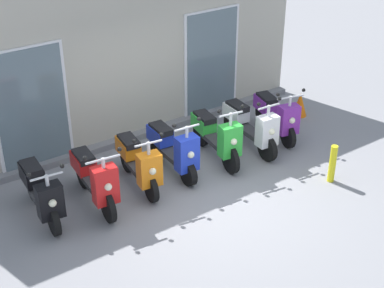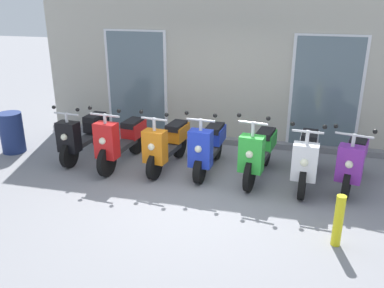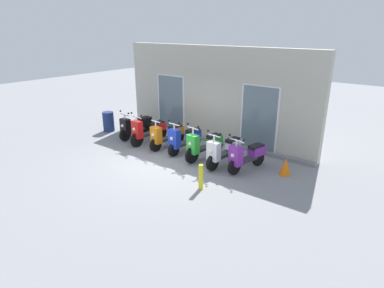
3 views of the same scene
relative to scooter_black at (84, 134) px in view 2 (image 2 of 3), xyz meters
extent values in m
plane|color=gray|center=(2.48, -1.07, -0.48)|extent=(40.00, 40.00, 0.00)
cube|color=#B2AD9E|center=(2.48, 1.66, 1.26)|extent=(8.00, 0.30, 3.47)
cube|color=slate|center=(2.48, 1.41, -0.42)|extent=(8.00, 0.20, 0.12)
cube|color=silver|center=(0.53, 1.49, 0.67)|extent=(1.36, 0.04, 2.30)
cube|color=slate|center=(0.53, 1.46, 0.67)|extent=(1.24, 0.02, 2.22)
cube|color=silver|center=(4.43, 1.49, 0.67)|extent=(1.36, 0.04, 2.30)
cube|color=slate|center=(4.43, 1.46, 0.67)|extent=(1.24, 0.02, 2.22)
cylinder|color=black|center=(-0.04, -0.52, -0.24)|extent=(0.14, 0.49, 0.48)
cylinder|color=black|center=(0.05, 0.55, -0.24)|extent=(0.14, 0.49, 0.48)
cube|color=#2D2D30|center=(0.00, 0.02, -0.14)|extent=(0.32, 0.69, 0.09)
cube|color=black|center=(-0.04, -0.48, 0.10)|extent=(0.40, 0.27, 0.55)
sphere|color=#F2EFCC|center=(-0.05, -0.61, 0.14)|extent=(0.12, 0.12, 0.12)
cube|color=black|center=(0.04, 0.45, 0.07)|extent=(0.34, 0.54, 0.28)
cube|color=black|center=(0.04, 0.41, 0.21)|extent=(0.30, 0.50, 0.11)
cylinder|color=silver|center=(-0.04, -0.48, 0.45)|extent=(0.06, 0.06, 0.20)
cylinder|color=silver|center=(-0.04, -0.48, 0.53)|extent=(0.49, 0.08, 0.04)
sphere|color=black|center=(0.20, -0.50, 0.63)|extent=(0.07, 0.07, 0.07)
sphere|color=black|center=(-0.29, -0.46, 0.63)|extent=(0.07, 0.07, 0.07)
cylinder|color=black|center=(0.79, -0.70, -0.21)|extent=(0.14, 0.55, 0.54)
cylinder|color=black|center=(0.90, 0.43, -0.21)|extent=(0.14, 0.55, 0.54)
cube|color=#2D2D30|center=(0.84, -0.13, -0.11)|extent=(0.33, 0.73, 0.09)
cube|color=red|center=(0.79, -0.66, 0.16)|extent=(0.40, 0.28, 0.62)
sphere|color=#F2EFCC|center=(0.78, -0.79, 0.20)|extent=(0.12, 0.12, 0.12)
cube|color=red|center=(0.89, 0.33, 0.06)|extent=(0.35, 0.55, 0.28)
cube|color=black|center=(0.89, 0.29, 0.20)|extent=(0.31, 0.50, 0.11)
cylinder|color=silver|center=(0.79, -0.66, 0.55)|extent=(0.06, 0.06, 0.18)
cylinder|color=silver|center=(0.79, -0.66, 0.62)|extent=(0.55, 0.09, 0.04)
sphere|color=black|center=(1.07, -0.69, 0.72)|extent=(0.07, 0.07, 0.07)
sphere|color=black|center=(0.52, -0.63, 0.72)|extent=(0.07, 0.07, 0.07)
cylinder|color=black|center=(1.63, -0.62, -0.24)|extent=(0.16, 0.48, 0.47)
cylinder|color=black|center=(1.78, 0.45, -0.24)|extent=(0.16, 0.48, 0.47)
cube|color=#2D2D30|center=(1.70, -0.09, -0.14)|extent=(0.35, 0.70, 0.09)
cube|color=orange|center=(1.63, -0.58, 0.10)|extent=(0.41, 0.29, 0.57)
sphere|color=#F2EFCC|center=(1.62, -0.71, 0.14)|extent=(0.12, 0.12, 0.12)
cube|color=orange|center=(1.76, 0.35, 0.06)|extent=(0.37, 0.56, 0.28)
cube|color=black|center=(1.76, 0.31, 0.20)|extent=(0.32, 0.51, 0.11)
cylinder|color=silver|center=(1.63, -0.58, 0.49)|extent=(0.06, 0.06, 0.24)
cylinder|color=silver|center=(1.63, -0.58, 0.59)|extent=(0.47, 0.10, 0.04)
sphere|color=black|center=(1.86, -0.61, 0.69)|extent=(0.07, 0.07, 0.07)
sphere|color=black|center=(1.40, -0.54, 0.69)|extent=(0.07, 0.07, 0.07)
cylinder|color=black|center=(2.41, -0.56, -0.25)|extent=(0.15, 0.45, 0.44)
cylinder|color=black|center=(2.48, 0.53, -0.25)|extent=(0.15, 0.45, 0.44)
cube|color=#2D2D30|center=(2.45, -0.02, -0.15)|extent=(0.30, 0.69, 0.09)
cube|color=#1E38C6|center=(2.41, -0.52, 0.12)|extent=(0.40, 0.26, 0.63)
sphere|color=#F2EFCC|center=(2.41, -0.65, 0.16)|extent=(0.12, 0.12, 0.12)
cube|color=#1E38C6|center=(2.48, 0.43, 0.05)|extent=(0.33, 0.54, 0.28)
cube|color=black|center=(2.47, 0.39, 0.19)|extent=(0.29, 0.50, 0.11)
cylinder|color=silver|center=(2.41, -0.52, 0.53)|extent=(0.06, 0.06, 0.22)
cylinder|color=silver|center=(2.41, -0.52, 0.62)|extent=(0.48, 0.07, 0.04)
sphere|color=black|center=(2.65, -0.54, 0.72)|extent=(0.07, 0.07, 0.07)
sphere|color=black|center=(2.18, -0.51, 0.72)|extent=(0.07, 0.07, 0.07)
cylinder|color=black|center=(3.26, -0.66, -0.21)|extent=(0.17, 0.54, 0.54)
cylinder|color=black|center=(3.43, 0.46, -0.21)|extent=(0.17, 0.54, 0.54)
cube|color=#2D2D30|center=(3.35, -0.10, -0.11)|extent=(0.36, 0.74, 0.09)
cube|color=green|center=(3.27, -0.63, 0.15)|extent=(0.41, 0.29, 0.60)
sphere|color=#F2EFCC|center=(3.25, -0.75, 0.19)|extent=(0.12, 0.12, 0.12)
cube|color=green|center=(3.42, 0.36, 0.05)|extent=(0.38, 0.56, 0.28)
cube|color=black|center=(3.41, 0.32, 0.19)|extent=(0.33, 0.51, 0.11)
cylinder|color=silver|center=(3.27, -0.63, 0.56)|extent=(0.06, 0.06, 0.26)
cylinder|color=silver|center=(3.27, -0.63, 0.66)|extent=(0.46, 0.11, 0.04)
sphere|color=black|center=(3.49, -0.66, 0.76)|extent=(0.07, 0.07, 0.07)
sphere|color=black|center=(3.04, -0.59, 0.76)|extent=(0.07, 0.07, 0.07)
cylinder|color=black|center=(4.09, -0.73, -0.23)|extent=(0.14, 0.51, 0.50)
cylinder|color=black|center=(4.18, 0.41, -0.23)|extent=(0.14, 0.51, 0.50)
cube|color=#2D2D30|center=(4.13, -0.16, -0.13)|extent=(0.32, 0.73, 0.09)
cube|color=white|center=(4.09, -0.69, 0.12)|extent=(0.40, 0.27, 0.58)
sphere|color=#F2EFCC|center=(4.08, -0.82, 0.16)|extent=(0.12, 0.12, 0.12)
cube|color=white|center=(4.17, 0.31, 0.09)|extent=(0.34, 0.54, 0.28)
cube|color=black|center=(4.17, 0.27, 0.23)|extent=(0.30, 0.50, 0.11)
cylinder|color=silver|center=(4.09, -0.69, 0.51)|extent=(0.06, 0.06, 0.24)
cylinder|color=silver|center=(4.09, -0.69, 0.61)|extent=(0.46, 0.07, 0.04)
sphere|color=black|center=(4.32, -0.71, 0.71)|extent=(0.07, 0.07, 0.07)
sphere|color=black|center=(3.86, -0.67, 0.71)|extent=(0.07, 0.07, 0.07)
cylinder|color=black|center=(4.75, -0.58, -0.24)|extent=(0.20, 0.48, 0.47)
cylinder|color=black|center=(5.00, 0.44, -0.24)|extent=(0.20, 0.48, 0.47)
cube|color=#2D2D30|center=(4.88, -0.07, -0.14)|extent=(0.41, 0.70, 0.09)
cube|color=purple|center=(4.76, -0.54, 0.10)|extent=(0.43, 0.32, 0.57)
sphere|color=#F2EFCC|center=(4.73, -0.67, 0.14)|extent=(0.12, 0.12, 0.12)
cube|color=purple|center=(4.98, 0.35, 0.04)|extent=(0.42, 0.58, 0.28)
cube|color=black|center=(4.97, 0.31, 0.18)|extent=(0.37, 0.53, 0.11)
cylinder|color=silver|center=(4.76, -0.54, 0.48)|extent=(0.06, 0.06, 0.22)
cylinder|color=silver|center=(4.76, -0.54, 0.57)|extent=(0.54, 0.17, 0.04)
sphere|color=black|center=(5.03, -0.61, 0.67)|extent=(0.07, 0.07, 0.07)
sphere|color=black|center=(4.49, -0.48, 0.67)|extent=(0.07, 0.07, 0.07)
cylinder|color=navy|center=(-1.54, -0.09, -0.07)|extent=(0.45, 0.45, 0.81)
cylinder|color=yellow|center=(4.52, -1.92, -0.13)|extent=(0.12, 0.12, 0.70)
camera|label=1|loc=(-2.39, -7.46, 4.96)|focal=53.64mm
camera|label=2|loc=(3.83, -6.74, 2.60)|focal=38.63mm
camera|label=3|loc=(9.04, -8.17, 3.58)|focal=30.30mm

